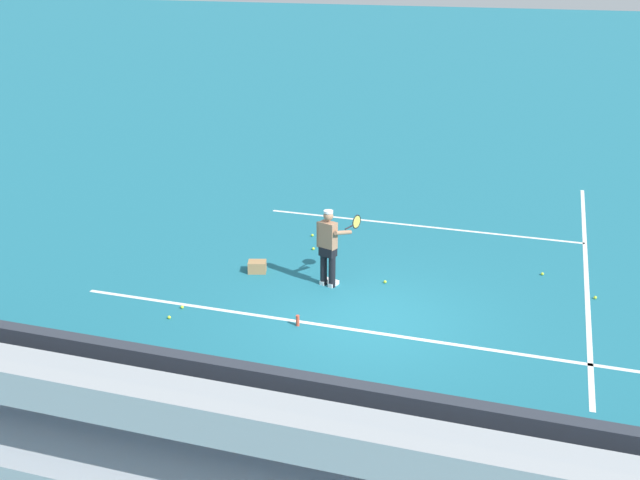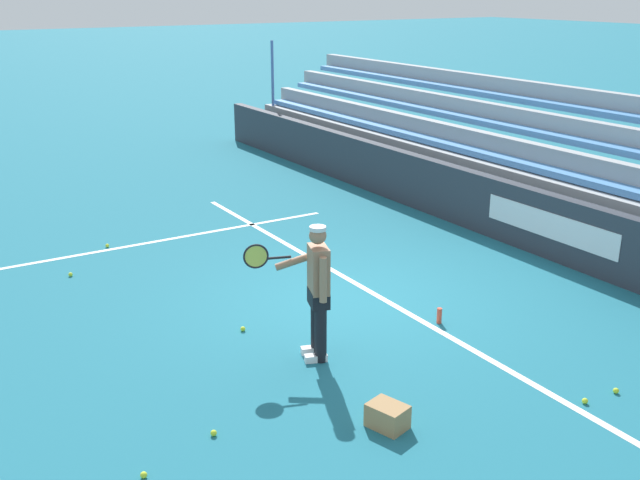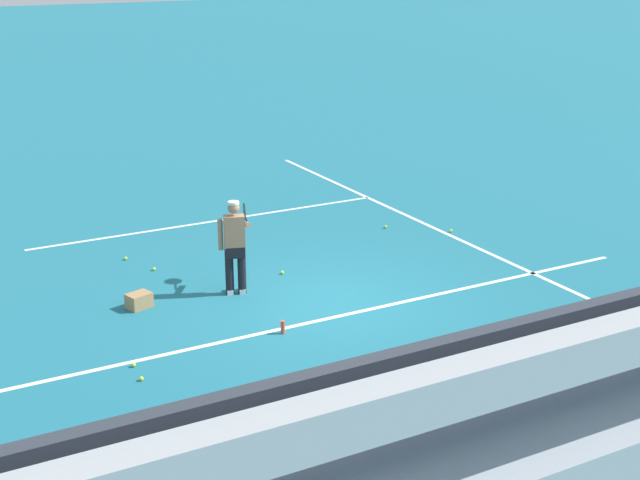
% 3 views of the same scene
% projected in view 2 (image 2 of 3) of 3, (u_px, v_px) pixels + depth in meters
% --- Properties ---
extents(ground_plane, '(160.00, 160.00, 0.00)m').
position_uv_depth(ground_plane, '(348.00, 302.00, 11.00)').
color(ground_plane, '#1E6B7F').
extents(court_baseline_white, '(12.00, 0.10, 0.01)m').
position_uv_depth(court_baseline_white, '(375.00, 294.00, 11.25)').
color(court_baseline_white, white).
rests_on(court_baseline_white, ground).
extents(court_sideline_white, '(0.10, 12.00, 0.01)m').
position_uv_depth(court_sideline_white, '(8.00, 268.00, 12.33)').
color(court_sideline_white, white).
rests_on(court_sideline_white, ground).
extents(back_wall_sponsor_board, '(23.92, 0.25, 1.10)m').
position_uv_depth(back_wall_sponsor_board, '(543.00, 223.00, 12.81)').
color(back_wall_sponsor_board, '#2D333D').
rests_on(back_wall_sponsor_board, ground).
extents(bleacher_stand, '(22.73, 2.40, 2.95)m').
position_uv_depth(bleacher_stand, '(613.00, 198.00, 13.67)').
color(bleacher_stand, '#9EA3A8').
rests_on(bleacher_stand, ground).
extents(tennis_player, '(0.80, 0.94, 1.71)m').
position_uv_depth(tennis_player, '(316.00, 291.00, 9.08)').
color(tennis_player, black).
rests_on(tennis_player, ground).
extents(ball_box_cardboard, '(0.47, 0.40, 0.26)m').
position_uv_depth(ball_box_cardboard, '(387.00, 416.00, 7.83)').
color(ball_box_cardboard, '#A87F51').
rests_on(ball_box_cardboard, ground).
extents(tennis_ball_by_box, '(0.07, 0.07, 0.07)m').
position_uv_depth(tennis_ball_by_box, '(107.00, 246.00, 13.29)').
color(tennis_ball_by_box, '#CCE533').
rests_on(tennis_ball_by_box, ground).
extents(tennis_ball_far_left, '(0.07, 0.07, 0.07)m').
position_uv_depth(tennis_ball_far_left, '(71.00, 274.00, 11.95)').
color(tennis_ball_far_left, '#CCE533').
rests_on(tennis_ball_far_left, ground).
extents(tennis_ball_on_baseline, '(0.07, 0.07, 0.07)m').
position_uv_depth(tennis_ball_on_baseline, '(585.00, 401.00, 8.30)').
color(tennis_ball_on_baseline, '#CCE533').
rests_on(tennis_ball_on_baseline, ground).
extents(tennis_ball_midcourt, '(0.07, 0.07, 0.07)m').
position_uv_depth(tennis_ball_midcourt, '(214.00, 433.00, 7.70)').
color(tennis_ball_midcourt, '#CCE533').
rests_on(tennis_ball_midcourt, ground).
extents(tennis_ball_toward_net, '(0.07, 0.07, 0.07)m').
position_uv_depth(tennis_ball_toward_net, '(243.00, 329.00, 10.05)').
color(tennis_ball_toward_net, '#CCE533').
rests_on(tennis_ball_toward_net, ground).
extents(tennis_ball_stray_back, '(0.07, 0.07, 0.07)m').
position_uv_depth(tennis_ball_stray_back, '(144.00, 475.00, 7.04)').
color(tennis_ball_stray_back, '#CCE533').
rests_on(tennis_ball_stray_back, ground).
extents(tennis_ball_near_player, '(0.07, 0.07, 0.07)m').
position_uv_depth(tennis_ball_near_player, '(616.00, 391.00, 8.51)').
color(tennis_ball_near_player, '#CCE533').
rests_on(tennis_ball_near_player, ground).
extents(water_bottle, '(0.07, 0.07, 0.22)m').
position_uv_depth(water_bottle, '(439.00, 316.00, 10.27)').
color(water_bottle, '#EA4C33').
rests_on(water_bottle, ground).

